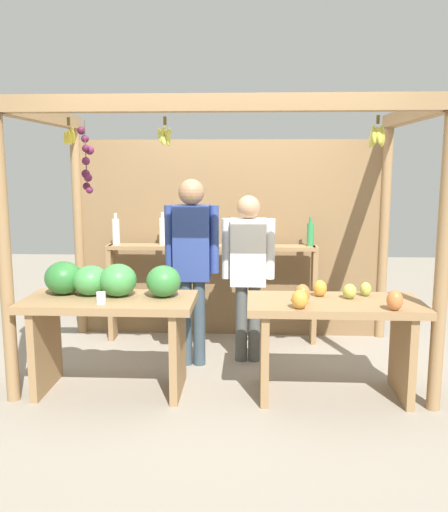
% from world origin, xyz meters
% --- Properties ---
extents(ground_plane, '(12.00, 12.00, 0.00)m').
position_xyz_m(ground_plane, '(0.00, 0.00, 0.00)').
color(ground_plane, gray).
rests_on(ground_plane, ground).
extents(market_stall, '(3.32, 1.86, 2.29)m').
position_xyz_m(market_stall, '(-0.01, 0.41, 1.33)').
color(market_stall, '#99754C').
rests_on(market_stall, ground).
extents(fruit_counter_left, '(1.35, 0.64, 1.04)m').
position_xyz_m(fruit_counter_left, '(-0.90, -0.62, 0.71)').
color(fruit_counter_left, '#99754C').
rests_on(fruit_counter_left, ground).
extents(fruit_counter_right, '(1.35, 0.66, 0.92)m').
position_xyz_m(fruit_counter_right, '(0.88, -0.66, 0.58)').
color(fruit_counter_right, '#99754C').
rests_on(fruit_counter_right, ground).
extents(bottle_shelf_unit, '(2.13, 0.22, 1.34)m').
position_xyz_m(bottle_shelf_unit, '(-0.18, 0.66, 0.79)').
color(bottle_shelf_unit, '#99754C').
rests_on(bottle_shelf_unit, ground).
extents(vendor_man, '(0.48, 0.23, 1.68)m').
position_xyz_m(vendor_man, '(-0.29, -0.04, 1.02)').
color(vendor_man, '#384A56').
rests_on(vendor_man, ground).
extents(vendor_woman, '(0.48, 0.21, 1.54)m').
position_xyz_m(vendor_woman, '(0.21, 0.08, 0.92)').
color(vendor_woman, '#4D5251').
rests_on(vendor_woman, ground).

